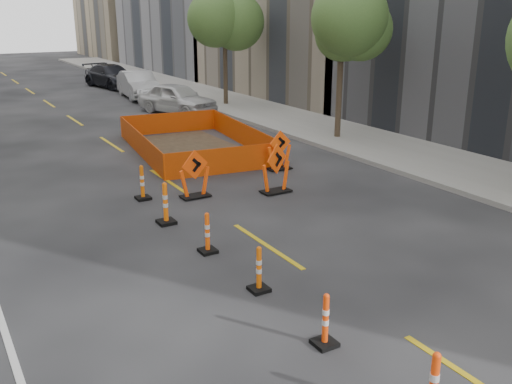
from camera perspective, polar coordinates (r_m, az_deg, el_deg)
ground_plane at (r=10.50m, az=12.88°, el=-12.69°), size 140.00×140.00×0.00m
sidewalk_right at (r=24.58m, az=9.21°, el=5.50°), size 4.00×90.00×0.15m
tree_r_b at (r=23.65m, az=8.59°, el=15.94°), size 2.80×2.80×5.95m
tree_r_c at (r=32.05m, az=-3.16°, el=16.58°), size 2.80×2.80×5.95m
channelizer_2 at (r=9.50m, az=6.96°, el=-12.56°), size 0.37×0.37×0.94m
channelizer_3 at (r=11.10m, az=0.30°, el=-7.69°), size 0.37×0.37×0.94m
channelizer_4 at (r=12.83m, az=-4.89°, el=-4.07°), size 0.38×0.38×0.95m
channelizer_5 at (r=14.63m, az=-9.04°, el=-1.11°), size 0.43×0.43×1.10m
channelizer_6 at (r=16.64m, az=-11.31°, el=0.95°), size 0.40×0.40×1.02m
chevron_sign_left at (r=16.51m, az=-6.16°, el=1.80°), size 1.01×0.69×1.42m
chevron_sign_center at (r=16.86m, az=2.01°, el=2.37°), size 1.15×0.92×1.50m
chevron_sign_right at (r=19.33m, az=2.36°, el=4.20°), size 0.91×0.55×1.37m
safety_fence at (r=22.21m, az=-6.27°, el=5.28°), size 5.05×7.58×0.89m
parked_car_near at (r=30.29m, az=-7.89°, el=9.26°), size 3.34×4.97×1.57m
parked_car_mid at (r=36.05m, az=-11.68°, el=10.47°), size 2.20×5.05×1.61m
parked_car_far at (r=41.48m, az=-14.22°, el=11.18°), size 3.12×5.62×1.54m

